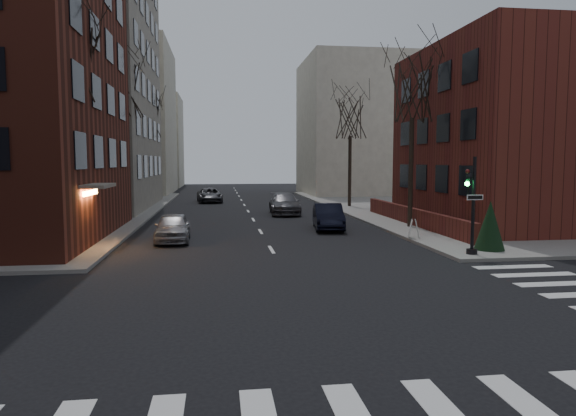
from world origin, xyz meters
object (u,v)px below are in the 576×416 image
at_px(tree_left_b, 121,88).
at_px(evergreen_shrub, 490,225).
at_px(traffic_signal, 472,212).
at_px(tree_left_c, 149,118).
at_px(sandwich_board, 414,229).
at_px(streetlamp_near, 121,157).
at_px(parked_sedan, 328,217).
at_px(tree_right_a, 413,90).
at_px(tree_right_b, 350,118).
at_px(car_lane_silver, 173,227).
at_px(car_lane_far, 210,195).
at_px(tree_left_a, 72,61).
at_px(streetlamp_far, 159,159).
at_px(car_lane_gray, 284,204).

bearing_deg(tree_left_b, evergreen_shrub, -41.82).
height_order(traffic_signal, tree_left_c, tree_left_c).
relative_size(sandwich_board, evergreen_shrub, 0.44).
distance_m(streetlamp_near, parked_sedan, 13.17).
distance_m(tree_right_a, tree_right_b, 14.01).
xyz_separation_m(car_lane_silver, evergreen_shrub, (13.84, -5.21, 0.51)).
height_order(tree_left_b, car_lane_far, tree_left_b).
xyz_separation_m(streetlamp_near, car_lane_silver, (3.61, -6.94, -3.54)).
xyz_separation_m(tree_left_a, streetlamp_near, (0.60, 8.00, -4.23)).
relative_size(traffic_signal, sandwich_board, 4.30).
relative_size(tree_left_a, tree_right_a, 1.06).
bearing_deg(car_lane_silver, parked_sedan, 20.44).
relative_size(tree_left_a, parked_sedan, 2.26).
height_order(streetlamp_far, parked_sedan, streetlamp_far).
relative_size(car_lane_gray, car_lane_far, 1.09).
height_order(streetlamp_near, car_lane_silver, streetlamp_near).
bearing_deg(car_lane_far, sandwich_board, -72.84).
distance_m(streetlamp_far, car_lane_silver, 27.41).
relative_size(streetlamp_near, sandwich_board, 6.75).
height_order(parked_sedan, evergreen_shrub, evergreen_shrub).
xyz_separation_m(tree_left_b, tree_right_a, (17.60, -8.00, -0.88)).
bearing_deg(evergreen_shrub, parked_sedan, 121.31).
bearing_deg(tree_right_b, tree_left_c, 155.56).
xyz_separation_m(tree_left_c, evergreen_shrub, (18.05, -30.14, -6.82)).
bearing_deg(streetlamp_near, car_lane_silver, -62.52).
distance_m(tree_right_b, parked_sedan, 15.89).
xyz_separation_m(traffic_signal, tree_left_b, (-16.74, 17.01, 7.00)).
height_order(tree_left_a, parked_sedan, tree_left_a).
bearing_deg(streetlamp_near, traffic_signal, -38.87).
bearing_deg(sandwich_board, streetlamp_far, 135.10).
xyz_separation_m(tree_left_b, sandwich_board, (16.10, -12.39, -8.30)).
bearing_deg(streetlamp_far, tree_right_a, -54.69).
distance_m(parked_sedan, car_lane_silver, 9.25).
relative_size(traffic_signal, car_lane_gray, 0.74).
xyz_separation_m(tree_left_b, car_lane_gray, (11.39, 1.44, -8.13)).
bearing_deg(parked_sedan, evergreen_shrub, -51.55).
bearing_deg(tree_right_b, sandwich_board, -94.66).
bearing_deg(car_lane_far, tree_right_a, -65.79).
relative_size(streetlamp_far, car_lane_gray, 1.17).
height_order(tree_left_a, streetlamp_far, tree_left_a).
distance_m(traffic_signal, tree_right_b, 23.71).
bearing_deg(tree_left_b, tree_right_a, -24.44).
height_order(traffic_signal, car_lane_gray, traffic_signal).
height_order(tree_left_c, parked_sedan, tree_left_c).
relative_size(tree_left_a, tree_right_b, 1.12).
xyz_separation_m(car_lane_silver, car_lane_far, (1.42, 24.54, -0.01)).
xyz_separation_m(traffic_signal, sandwich_board, (-0.64, 4.62, -1.29)).
bearing_deg(car_lane_gray, tree_left_c, 135.20).
xyz_separation_m(streetlamp_far, car_lane_gray, (10.79, -14.56, -3.46)).
bearing_deg(streetlamp_far, tree_left_a, -91.23).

